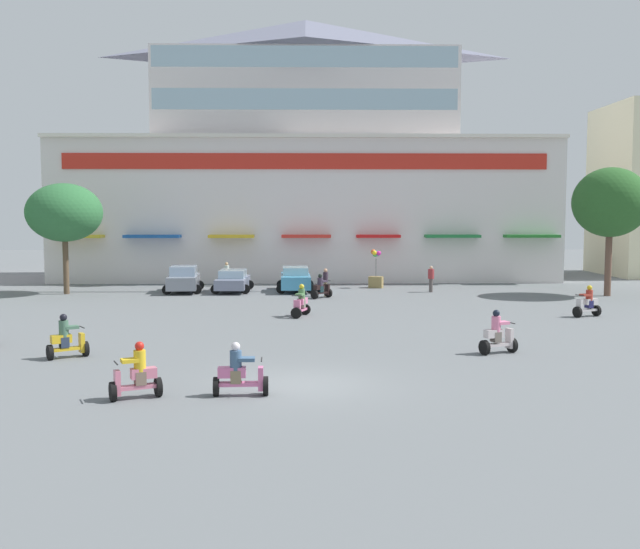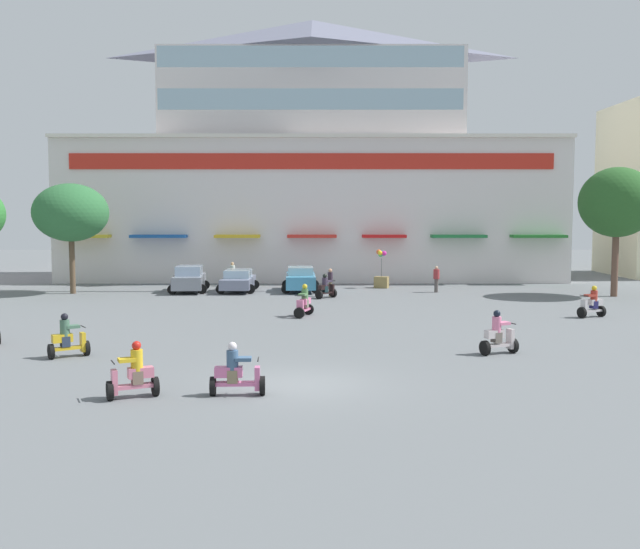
{
  "view_description": "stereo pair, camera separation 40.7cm",
  "coord_description": "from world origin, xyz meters",
  "px_view_note": "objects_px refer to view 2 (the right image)",
  "views": [
    {
      "loc": [
        0.19,
        -20.7,
        4.97
      ],
      "look_at": [
        0.73,
        13.14,
        2.08
      ],
      "focal_mm": 40.76,
      "sensor_mm": 36.0,
      "label": 1
    },
    {
      "loc": [
        0.6,
        -20.7,
        4.97
      ],
      "look_at": [
        0.73,
        13.14,
        2.08
      ],
      "focal_mm": 40.76,
      "sensor_mm": 36.0,
      "label": 2
    }
  ],
  "objects_px": {
    "plaza_tree_2": "(67,213)",
    "scooter_rider_9": "(233,374)",
    "parked_car_1": "(235,280)",
    "scooter_rider_6": "(496,336)",
    "scooter_rider_7": "(301,303)",
    "plaza_tree_1": "(614,203)",
    "pedestrian_1": "(327,280)",
    "scooter_rider_4": "(589,304)",
    "pedestrian_2": "(433,278)",
    "parked_car_0": "(186,279)",
    "scooter_rider_2": "(65,339)",
    "scooter_rider_0": "(130,375)",
    "balloon_vendor_cart": "(379,272)",
    "scooter_rider_3": "(323,288)",
    "parked_car_2": "(298,279)",
    "pedestrian_0": "(230,273)"
  },
  "relations": [
    {
      "from": "scooter_rider_0",
      "to": "scooter_rider_3",
      "type": "distance_m",
      "value": 23.43
    },
    {
      "from": "scooter_rider_4",
      "to": "parked_car_1",
      "type": "bearing_deg",
      "value": 147.95
    },
    {
      "from": "plaza_tree_2",
      "to": "scooter_rider_9",
      "type": "distance_m",
      "value": 28.49
    },
    {
      "from": "plaza_tree_2",
      "to": "scooter_rider_7",
      "type": "bearing_deg",
      "value": -34.44
    },
    {
      "from": "pedestrian_2",
      "to": "plaza_tree_2",
      "type": "bearing_deg",
      "value": -178.28
    },
    {
      "from": "parked_car_0",
      "to": "scooter_rider_6",
      "type": "xyz_separation_m",
      "value": [
        14.52,
        -20.12,
        -0.16
      ]
    },
    {
      "from": "scooter_rider_7",
      "to": "pedestrian_1",
      "type": "bearing_deg",
      "value": 80.63
    },
    {
      "from": "scooter_rider_4",
      "to": "pedestrian_0",
      "type": "xyz_separation_m",
      "value": [
        -18.88,
        14.66,
        0.3
      ]
    },
    {
      "from": "scooter_rider_2",
      "to": "parked_car_1",
      "type": "bearing_deg",
      "value": 80.5
    },
    {
      "from": "scooter_rider_2",
      "to": "balloon_vendor_cart",
      "type": "relative_size",
      "value": 0.6
    },
    {
      "from": "balloon_vendor_cart",
      "to": "scooter_rider_7",
      "type": "bearing_deg",
      "value": -110.04
    },
    {
      "from": "plaza_tree_2",
      "to": "scooter_rider_9",
      "type": "xyz_separation_m",
      "value": [
        12.96,
        -25.0,
        -4.37
      ]
    },
    {
      "from": "parked_car_2",
      "to": "scooter_rider_3",
      "type": "relative_size",
      "value": 3.13
    },
    {
      "from": "parked_car_0",
      "to": "balloon_vendor_cart",
      "type": "xyz_separation_m",
      "value": [
        12.3,
        2.43,
        0.21
      ]
    },
    {
      "from": "scooter_rider_9",
      "to": "pedestrian_0",
      "type": "relative_size",
      "value": 0.92
    },
    {
      "from": "plaza_tree_1",
      "to": "pedestrian_1",
      "type": "distance_m",
      "value": 17.51
    },
    {
      "from": "plaza_tree_2",
      "to": "parked_car_2",
      "type": "height_order",
      "value": "plaza_tree_2"
    },
    {
      "from": "scooter_rider_4",
      "to": "scooter_rider_6",
      "type": "relative_size",
      "value": 0.97
    },
    {
      "from": "plaza_tree_1",
      "to": "scooter_rider_6",
      "type": "height_order",
      "value": "plaza_tree_1"
    },
    {
      "from": "plaza_tree_2",
      "to": "parked_car_0",
      "type": "bearing_deg",
      "value": 7.29
    },
    {
      "from": "plaza_tree_1",
      "to": "scooter_rider_7",
      "type": "xyz_separation_m",
      "value": [
        -18.27,
        -8.38,
        -4.92
      ]
    },
    {
      "from": "parked_car_1",
      "to": "pedestrian_1",
      "type": "relative_size",
      "value": 2.65
    },
    {
      "from": "pedestrian_2",
      "to": "scooter_rider_9",
      "type": "bearing_deg",
      "value": -110.42
    },
    {
      "from": "scooter_rider_3",
      "to": "scooter_rider_7",
      "type": "relative_size",
      "value": 0.92
    },
    {
      "from": "scooter_rider_0",
      "to": "parked_car_1",
      "type": "bearing_deg",
      "value": 90.35
    },
    {
      "from": "plaza_tree_1",
      "to": "parked_car_2",
      "type": "xyz_separation_m",
      "value": [
        -18.73,
        2.88,
        -4.78
      ]
    },
    {
      "from": "parked_car_0",
      "to": "scooter_rider_2",
      "type": "bearing_deg",
      "value": -91.24
    },
    {
      "from": "plaza_tree_2",
      "to": "scooter_rider_6",
      "type": "distance_m",
      "value": 29.18
    },
    {
      "from": "plaza_tree_1",
      "to": "parked_car_1",
      "type": "distance_m",
      "value": 23.35
    },
    {
      "from": "pedestrian_1",
      "to": "scooter_rider_6",
      "type": "bearing_deg",
      "value": -72.1
    },
    {
      "from": "scooter_rider_9",
      "to": "pedestrian_1",
      "type": "bearing_deg",
      "value": 82.95
    },
    {
      "from": "plaza_tree_1",
      "to": "parked_car_1",
      "type": "height_order",
      "value": "plaza_tree_1"
    },
    {
      "from": "parked_car_1",
      "to": "scooter_rider_6",
      "type": "bearing_deg",
      "value": -60.62
    },
    {
      "from": "scooter_rider_9",
      "to": "scooter_rider_0",
      "type": "bearing_deg",
      "value": -173.99
    },
    {
      "from": "plaza_tree_2",
      "to": "scooter_rider_4",
      "type": "bearing_deg",
      "value": -19.91
    },
    {
      "from": "scooter_rider_4",
      "to": "plaza_tree_2",
      "type": "bearing_deg",
      "value": 160.09
    },
    {
      "from": "balloon_vendor_cart",
      "to": "scooter_rider_6",
      "type": "bearing_deg",
      "value": -84.37
    },
    {
      "from": "parked_car_0",
      "to": "pedestrian_2",
      "type": "xyz_separation_m",
      "value": [
        15.51,
        -0.22,
        0.11
      ]
    },
    {
      "from": "parked_car_1",
      "to": "pedestrian_2",
      "type": "height_order",
      "value": "pedestrian_2"
    },
    {
      "from": "scooter_rider_3",
      "to": "scooter_rider_4",
      "type": "bearing_deg",
      "value": -31.53
    },
    {
      "from": "pedestrian_2",
      "to": "balloon_vendor_cart",
      "type": "distance_m",
      "value": 4.16
    },
    {
      "from": "plaza_tree_2",
      "to": "scooter_rider_2",
      "type": "distance_m",
      "value": 21.3
    },
    {
      "from": "scooter_rider_3",
      "to": "plaza_tree_1",
      "type": "bearing_deg",
      "value": 3.09
    },
    {
      "from": "pedestrian_2",
      "to": "balloon_vendor_cart",
      "type": "xyz_separation_m",
      "value": [
        -3.21,
        2.65,
        0.1
      ]
    },
    {
      "from": "scooter_rider_0",
      "to": "pedestrian_2",
      "type": "xyz_separation_m",
      "value": [
        12.29,
        25.96,
        0.3
      ]
    },
    {
      "from": "scooter_rider_3",
      "to": "scooter_rider_7",
      "type": "bearing_deg",
      "value": -98.42
    },
    {
      "from": "scooter_rider_0",
      "to": "balloon_vendor_cart",
      "type": "height_order",
      "value": "balloon_vendor_cart"
    },
    {
      "from": "parked_car_0",
      "to": "scooter_rider_3",
      "type": "xyz_separation_m",
      "value": [
        8.57,
        -3.37,
        -0.22
      ]
    },
    {
      "from": "plaza_tree_2",
      "to": "scooter_rider_6",
      "type": "relative_size",
      "value": 4.31
    },
    {
      "from": "plaza_tree_2",
      "to": "pedestrian_2",
      "type": "relative_size",
      "value": 4.11
    }
  ]
}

